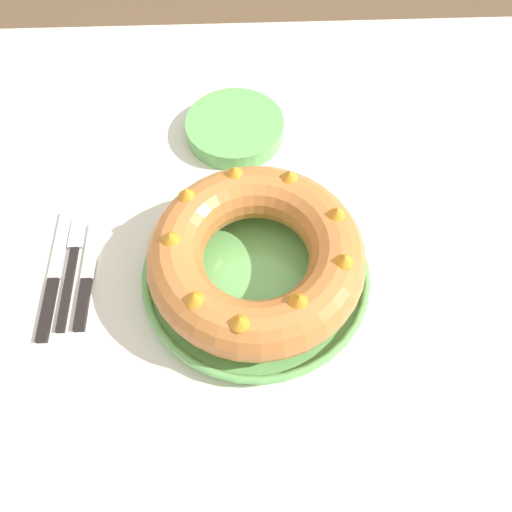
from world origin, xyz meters
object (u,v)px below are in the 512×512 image
serving_knife (53,281)px  side_bowl (235,128)px  serving_dish (256,275)px  fork (72,263)px  cake_knife (87,281)px  bundt_cake (256,256)px

serving_knife → side_bowl: side_bowl is taller
serving_dish → fork: bearing=172.4°
side_bowl → serving_knife: bearing=-133.2°
side_bowl → fork: bearing=-133.8°
serving_knife → cake_knife: size_ratio=1.21×
fork → side_bowl: side_bowl is taller
fork → bundt_cake: bearing=-7.1°
cake_knife → serving_dish: bearing=-6.2°
bundt_cake → fork: bearing=172.4°
serving_dish → side_bowl: side_bowl is taller
serving_dish → fork: 0.29m
bundt_cake → fork: bundt_cake is taller
cake_knife → side_bowl: (0.23, 0.30, 0.01)m
cake_knife → side_bowl: 0.38m
serving_dish → serving_knife: 0.31m
serving_dish → cake_knife: bearing=178.9°
serving_dish → side_bowl: (-0.03, 0.31, 0.00)m
serving_knife → side_bowl: (0.28, 0.30, 0.01)m
serving_knife → serving_dish: bearing=-1.2°
serving_dish → cake_knife: 0.26m
serving_dish → serving_knife: size_ratio=1.50×
serving_dish → fork: size_ratio=1.71×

